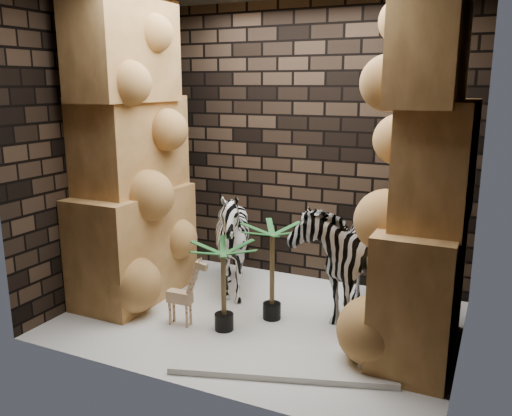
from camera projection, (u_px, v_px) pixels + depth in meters
The scene contains 13 objects.
floor at pixel (259, 319), 4.93m from camera, with size 3.50×3.50×0.00m, color white.
wall_back at pixel (307, 145), 5.69m from camera, with size 3.50×3.50×0.00m, color black.
wall_front at pixel (179, 184), 3.49m from camera, with size 3.50×3.50×0.00m, color black.
wall_left at pixel (101, 149), 5.32m from camera, with size 3.00×3.00×0.00m, color black.
wall_right at pixel (475, 174), 3.87m from camera, with size 3.00×3.00×0.00m, color black.
rock_pillar_left at pixel (129, 151), 5.17m from camera, with size 0.68×1.30×3.00m, color tan, non-canonical shape.
rock_pillar_right at pixel (428, 171), 4.00m from camera, with size 0.58×1.25×3.00m, color tan, non-canonical shape.
zebra_right at pixel (343, 244), 4.95m from camera, with size 0.62×1.14×1.35m, color white.
zebra_left at pixel (233, 247), 5.36m from camera, with size 0.94×1.17×1.06m, color white.
giraffe_toy at pixel (179, 289), 4.75m from camera, with size 0.35×0.12×0.68m, color #D8B27F, non-canonical shape.
palm_front at pixel (272, 272), 4.85m from camera, with size 0.36×0.36×0.92m, color #184216, non-canonical shape.
palm_back at pixel (224, 287), 4.64m from camera, with size 0.36×0.36×0.81m, color #184216, non-canonical shape.
surfboard at pixel (283, 365), 4.08m from camera, with size 1.72×0.42×0.05m, color silver.
Camera 1 is at (1.92, -4.14, 2.14)m, focal length 37.07 mm.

